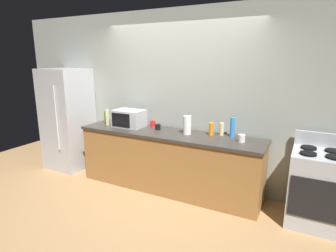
% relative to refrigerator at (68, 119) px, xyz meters
% --- Properties ---
extents(ground_plane, '(8.00, 8.00, 0.00)m').
position_rel_refrigerator_xyz_m(ground_plane, '(2.05, -0.40, -0.90)').
color(ground_plane, '#A87F51').
extents(back_wall, '(6.40, 0.10, 2.70)m').
position_rel_refrigerator_xyz_m(back_wall, '(2.05, 0.41, 0.45)').
color(back_wall, '#9EA399').
rests_on(back_wall, ground_plane).
extents(counter_run, '(2.84, 0.64, 0.90)m').
position_rel_refrigerator_xyz_m(counter_run, '(2.05, 0.00, -0.45)').
color(counter_run, '#9E6B38').
rests_on(counter_run, ground_plane).
extents(refrigerator, '(0.72, 0.73, 1.80)m').
position_rel_refrigerator_xyz_m(refrigerator, '(0.00, 0.00, 0.00)').
color(refrigerator, '#B7BABF').
rests_on(refrigerator, ground_plane).
extents(stove_range, '(0.60, 0.61, 1.08)m').
position_rel_refrigerator_xyz_m(stove_range, '(4.05, 0.00, -0.44)').
color(stove_range, '#B7BABF').
rests_on(stove_range, ground_plane).
extents(microwave, '(0.48, 0.35, 0.27)m').
position_rel_refrigerator_xyz_m(microwave, '(1.32, 0.05, 0.13)').
color(microwave, '#B7BABF').
rests_on(microwave, counter_run).
extents(paper_towel_roll, '(0.12, 0.12, 0.27)m').
position_rel_refrigerator_xyz_m(paper_towel_roll, '(2.34, 0.05, 0.13)').
color(paper_towel_roll, white).
rests_on(paper_towel_roll, counter_run).
extents(bottle_spray_cleaner, '(0.06, 0.06, 0.28)m').
position_rel_refrigerator_xyz_m(bottle_spray_cleaner, '(2.95, 0.21, 0.14)').
color(bottle_spray_cleaner, '#338CE5').
rests_on(bottle_spray_cleaner, counter_run).
extents(bottle_olive_oil, '(0.06, 0.06, 0.19)m').
position_rel_refrigerator_xyz_m(bottle_olive_oil, '(0.78, 0.13, 0.09)').
color(bottle_olive_oil, '#4C6B19').
rests_on(bottle_olive_oil, counter_run).
extents(bottle_dish_soap, '(0.07, 0.07, 0.18)m').
position_rel_refrigerator_xyz_m(bottle_dish_soap, '(2.67, 0.15, 0.09)').
color(bottle_dish_soap, orange).
rests_on(bottle_dish_soap, counter_run).
extents(bottle_vinegar, '(0.06, 0.06, 0.26)m').
position_rel_refrigerator_xyz_m(bottle_vinegar, '(0.95, -0.04, 0.13)').
color(bottle_vinegar, beige).
rests_on(bottle_vinegar, counter_run).
extents(bottle_hand_soap, '(0.06, 0.06, 0.18)m').
position_rel_refrigerator_xyz_m(bottle_hand_soap, '(2.80, 0.22, 0.09)').
color(bottle_hand_soap, beige).
rests_on(bottle_hand_soap, counter_run).
extents(mug_black, '(0.08, 0.08, 0.09)m').
position_rel_refrigerator_xyz_m(mug_black, '(1.83, 0.08, 0.04)').
color(mug_black, black).
rests_on(mug_black, counter_run).
extents(mug_white, '(0.09, 0.09, 0.10)m').
position_rel_refrigerator_xyz_m(mug_white, '(3.13, 0.02, 0.05)').
color(mug_white, white).
rests_on(mug_white, counter_run).
extents(mug_red, '(0.08, 0.08, 0.10)m').
position_rel_refrigerator_xyz_m(mug_red, '(1.67, 0.20, 0.05)').
color(mug_red, red).
rests_on(mug_red, counter_run).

